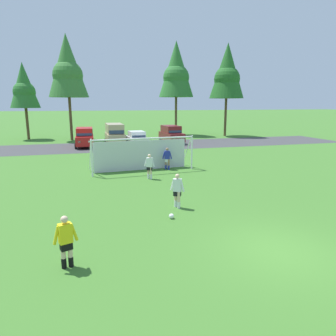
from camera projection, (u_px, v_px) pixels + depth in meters
ground_plane at (164, 165)px, 24.28m from camera, size 400.00×400.00×0.00m
parking_lot_strip at (138, 145)px, 35.75m from camera, size 52.00×8.40×0.01m
soccer_ball at (172, 216)px, 13.00m from camera, size 0.22×0.22×0.22m
soccer_goal at (142, 153)px, 22.17m from camera, size 7.54×2.49×2.57m
referee at (66, 242)px, 8.98m from camera, size 0.74×0.35×1.64m
player_striker_near at (167, 159)px, 22.57m from camera, size 0.72×0.34×1.64m
player_midfield_center at (177, 191)px, 14.25m from camera, size 0.62×0.54×1.64m
player_defender_far at (149, 167)px, 19.74m from camera, size 0.67×0.46×1.64m
parked_car_slot_far_left at (85, 137)px, 34.39m from camera, size 2.23×4.65×2.16m
parked_car_slot_left at (115, 134)px, 35.81m from camera, size 2.24×4.82×2.52m
parked_car_slot_center_left at (137, 139)px, 35.05m from camera, size 2.21×4.29×1.72m
parked_car_slot_center at (171, 134)px, 37.80m from camera, size 2.38×4.72×2.16m
tree_left_edge at (24, 87)px, 40.59m from camera, size 3.84×3.84×10.23m
tree_mid_left at (67, 68)px, 39.04m from camera, size 5.10×5.10×13.59m
tree_center_back at (176, 71)px, 45.54m from camera, size 5.25×5.25×13.99m
tree_mid_right at (227, 73)px, 44.52m from camera, size 5.06×5.06×13.50m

